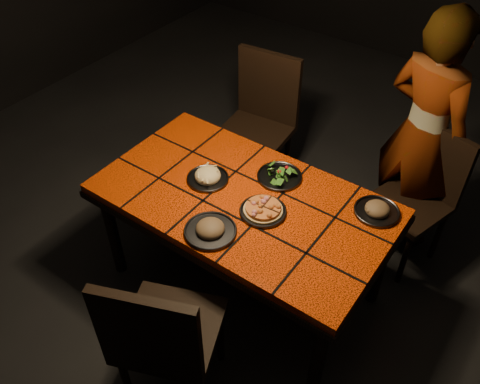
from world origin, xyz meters
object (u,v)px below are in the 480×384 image
Objects in this scene: dining_table at (243,208)px; diner at (423,135)px; plate_pasta at (208,177)px; chair_near at (162,336)px; chair_far_right at (420,189)px; plate_pizza at (263,210)px; chair_far_left at (260,117)px.

dining_table is 1.00× the size of diner.
plate_pasta is (-0.85, -1.04, -0.04)m from diner.
chair_near is 4.29× the size of plate_pasta.
chair_far_right is at bearing 42.85° from plate_pasta.
plate_pizza is at bearing -13.68° from dining_table.
dining_table is at bearing -112.01° from chair_far_right.
dining_table is 1.74× the size of chair_far_right.
plate_pasta is at bearing 179.69° from dining_table.
chair_near reaches higher than plate_pizza.
dining_table is 6.80× the size of plate_pasta.
chair_near is 1.82m from chair_far_right.
chair_near is (0.14, -0.83, -0.09)m from dining_table.
chair_near reaches higher than plate_pasta.
chair_far_left is 0.64× the size of diner.
diner reaches higher than dining_table.
plate_pasta is (0.24, -0.90, 0.18)m from chair_far_left.
chair_near is 1.94m from diner.
dining_table is at bearing 79.77° from diner.
chair_far_left is 1.15m from plate_pizza.
plate_pasta is at bearing 70.64° from diner.
plate_pizza is at bearing -104.39° from chair_far_right.
chair_near is 0.63× the size of diner.
diner is at bearing 1.84° from chair_far_left.
chair_far_left reaches higher than plate_pasta.
plate_pizza reaches higher than dining_table.
dining_table is 1.58× the size of chair_near.
diner reaches higher than plate_pasta.
diner is (0.60, 1.04, 0.14)m from dining_table.
diner is at bearing 50.78° from plate_pasta.
plate_pasta reaches higher than plate_pizza.
dining_table is at bearing -102.59° from chair_near.
plate_pizza is at bearing -5.54° from plate_pasta.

